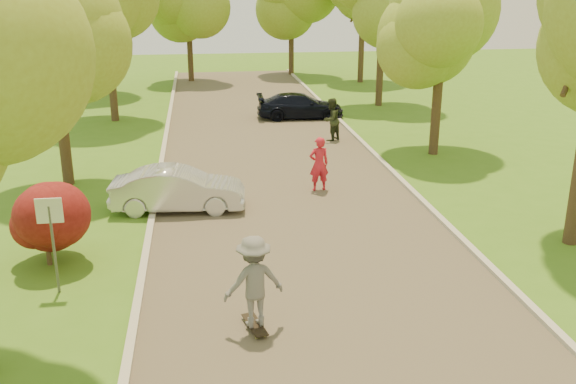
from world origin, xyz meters
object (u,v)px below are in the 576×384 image
silver_sedan (178,189)px  skateboarder (254,282)px  street_sign (51,226)px  person_striped (319,164)px  person_olive (331,120)px  dark_sedan (300,106)px  longboard (255,325)px

silver_sedan → skateboarder: skateboarder is taller
street_sign → person_striped: bearing=41.6°
skateboarder → person_olive: (4.57, 14.82, -0.14)m
dark_sedan → person_olive: person_olive is taller
person_olive → street_sign: bearing=13.5°
street_sign → silver_sedan: size_ratio=0.56×
longboard → person_striped: (2.83, 8.33, 0.78)m
street_sign → person_olive: 15.35m
person_olive → longboard: bearing=30.8°
silver_sedan → person_olive: person_olive is taller
longboard → person_olive: (4.57, 14.82, 0.79)m
silver_sedan → person_olive: 9.89m
street_sign → person_olive: street_sign is taller
longboard → skateboarder: size_ratio=0.53×
person_striped → person_olive: size_ratio=0.99×
street_sign → person_olive: bearing=55.6°
dark_sedan → person_olive: 4.70m
longboard → skateboarder: bearing=-84.8°
skateboarder → person_striped: bearing=-122.0°
silver_sedan → person_olive: (6.17, 7.72, 0.26)m
silver_sedan → person_olive: size_ratio=2.17×
street_sign → dark_sedan: (8.10, 17.31, -0.96)m
street_sign → skateboarder: 4.67m
skateboarder → person_olive: size_ratio=1.02×
person_striped → person_olive: person_olive is taller
skateboarder → person_olive: skateboarder is taller
dark_sedan → skateboarder: skateboarder is taller
person_striped → dark_sedan: bearing=-103.5°
street_sign → silver_sedan: (2.50, 4.93, -0.92)m
dark_sedan → person_olive: (0.57, -4.66, 0.29)m
dark_sedan → person_striped: 11.22m
longboard → street_sign: bearing=-41.1°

